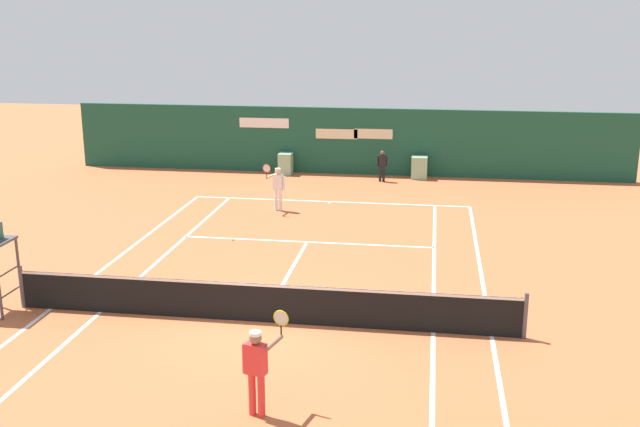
% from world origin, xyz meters
% --- Properties ---
extents(ground_plane, '(80.00, 80.00, 0.01)m').
position_xyz_m(ground_plane, '(-0.00, 0.58, 0.00)').
color(ground_plane, '#BC6038').
extents(tennis_net, '(12.10, 0.10, 1.07)m').
position_xyz_m(tennis_net, '(0.00, 0.00, 0.51)').
color(tennis_net, '#4C4C51').
rests_on(tennis_net, ground_plane).
extents(sponsor_back_wall, '(25.00, 1.02, 2.97)m').
position_xyz_m(sponsor_back_wall, '(0.02, 16.97, 1.44)').
color(sponsor_back_wall, '#194C38').
rests_on(sponsor_back_wall, ground_plane).
extents(player_on_baseline, '(0.71, 0.66, 1.82)m').
position_xyz_m(player_on_baseline, '(-1.71, 10.09, 0.96)').
color(player_on_baseline, white).
rests_on(player_on_baseline, ground_plane).
extents(player_near_side, '(0.78, 0.68, 1.86)m').
position_xyz_m(player_near_side, '(0.89, -4.10, 0.99)').
color(player_near_side, red).
rests_on(player_near_side, ground_plane).
extents(ball_kid_right_post, '(0.44, 0.22, 1.34)m').
position_xyz_m(ball_kid_right_post, '(1.71, 15.59, 0.77)').
color(ball_kid_right_post, black).
rests_on(ball_kid_right_post, ground_plane).
extents(tennis_ball_near_service_line, '(0.07, 0.07, 0.07)m').
position_xyz_m(tennis_ball_near_service_line, '(-2.37, 6.20, 0.03)').
color(tennis_ball_near_service_line, '#CCE033').
rests_on(tennis_ball_near_service_line, ground_plane).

